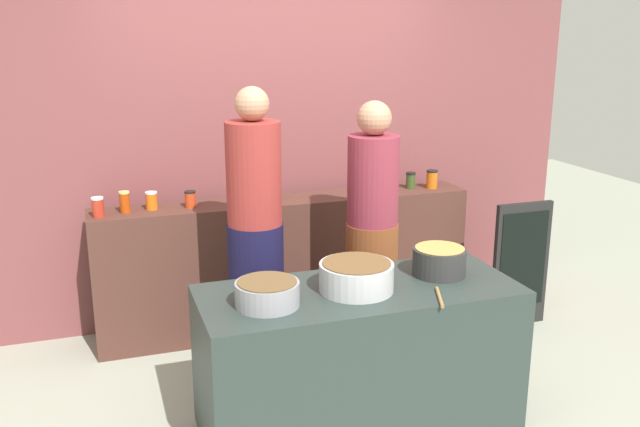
{
  "coord_description": "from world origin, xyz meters",
  "views": [
    {
      "loc": [
        -1.29,
        -3.45,
        2.15
      ],
      "look_at": [
        0.0,
        0.35,
        1.05
      ],
      "focal_mm": 38.72,
      "sensor_mm": 36.0,
      "label": 1
    }
  ],
  "objects": [
    {
      "name": "ground",
      "position": [
        0.0,
        0.0,
        0.0
      ],
      "size": [
        12.0,
        12.0,
        0.0
      ],
      "primitive_type": "plane",
      "color": "#9A9D8C"
    },
    {
      "name": "storefront_wall",
      "position": [
        0.0,
        1.45,
        1.5
      ],
      "size": [
        4.8,
        0.12,
        3.0
      ],
      "primitive_type": "cube",
      "color": "brown",
      "rests_on": "ground"
    },
    {
      "name": "display_shelf",
      "position": [
        0.0,
        1.1,
        0.48
      ],
      "size": [
        2.7,
        0.36,
        0.96
      ],
      "primitive_type": "cube",
      "color": "#4D2C24",
      "rests_on": "ground"
    },
    {
      "name": "prep_table",
      "position": [
        0.0,
        -0.3,
        0.4
      ],
      "size": [
        1.7,
        0.7,
        0.81
      ],
      "primitive_type": "cube",
      "color": "#2A3633",
      "rests_on": "ground"
    },
    {
      "name": "preserve_jar_0",
      "position": [
        -1.27,
        1.03,
        1.03
      ],
      "size": [
        0.08,
        0.08,
        0.13
      ],
      "color": "#B12E1C",
      "rests_on": "display_shelf"
    },
    {
      "name": "preserve_jar_1",
      "position": [
        -1.1,
        1.09,
        1.03
      ],
      "size": [
        0.07,
        0.07,
        0.14
      ],
      "color": "#B23D0C",
      "rests_on": "display_shelf"
    },
    {
      "name": "preserve_jar_2",
      "position": [
        -0.93,
        1.11,
        1.02
      ],
      "size": [
        0.08,
        0.08,
        0.12
      ],
      "color": "orange",
      "rests_on": "display_shelf"
    },
    {
      "name": "preserve_jar_3",
      "position": [
        -0.67,
        1.09,
        1.02
      ],
      "size": [
        0.08,
        0.08,
        0.11
      ],
      "color": "#C13C1A",
      "rests_on": "display_shelf"
    },
    {
      "name": "preserve_jar_4",
      "position": [
        -0.08,
        1.1,
        1.02
      ],
      "size": [
        0.09,
        0.09,
        0.12
      ],
      "color": "#A93B20",
      "rests_on": "display_shelf"
    },
    {
      "name": "preserve_jar_5",
      "position": [
        0.65,
        1.05,
        1.02
      ],
      "size": [
        0.08,
        0.08,
        0.12
      ],
      "color": "orange",
      "rests_on": "display_shelf"
    },
    {
      "name": "preserve_jar_6",
      "position": [
        0.98,
        1.12,
        1.02
      ],
      "size": [
        0.07,
        0.07,
        0.12
      ],
      "color": "#34491F",
      "rests_on": "display_shelf"
    },
    {
      "name": "preserve_jar_7",
      "position": [
        1.14,
        1.08,
        1.03
      ],
      "size": [
        0.09,
        0.09,
        0.14
      ],
      "color": "#CA5E15",
      "rests_on": "display_shelf"
    },
    {
      "name": "cooking_pot_left",
      "position": [
        -0.52,
        -0.36,
        0.87
      ],
      "size": [
        0.32,
        0.32,
        0.13
      ],
      "color": "gray",
      "rests_on": "prep_table"
    },
    {
      "name": "cooking_pot_center",
      "position": [
        -0.03,
        -0.32,
        0.88
      ],
      "size": [
        0.39,
        0.39,
        0.15
      ],
      "color": "#B7B7BC",
      "rests_on": "prep_table"
    },
    {
      "name": "cooking_pot_right",
      "position": [
        0.5,
        -0.24,
        0.88
      ],
      "size": [
        0.3,
        0.3,
        0.16
      ],
      "color": "#2D2D2D",
      "rests_on": "prep_table"
    },
    {
      "name": "wooden_spoon",
      "position": [
        0.33,
        -0.56,
        0.82
      ],
      "size": [
        0.11,
        0.24,
        0.02
      ],
      "primitive_type": "cylinder",
      "rotation": [
        1.57,
        0.0,
        5.91
      ],
      "color": "#9E703D",
      "rests_on": "prep_table"
    },
    {
      "name": "cook_with_tongs",
      "position": [
        -0.39,
        0.42,
        0.83
      ],
      "size": [
        0.34,
        0.34,
        1.82
      ],
      "color": "#151335",
      "rests_on": "ground"
    },
    {
      "name": "cook_in_cap",
      "position": [
        0.39,
        0.45,
        0.78
      ],
      "size": [
        0.34,
        0.34,
        1.71
      ],
      "color": "brown",
      "rests_on": "ground"
    },
    {
      "name": "chalkboard_sign",
      "position": [
        1.62,
        0.56,
        0.47
      ],
      "size": [
        0.45,
        0.05,
        0.93
      ],
      "color": "black",
      "rests_on": "ground"
    }
  ]
}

